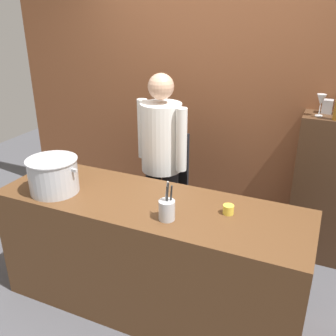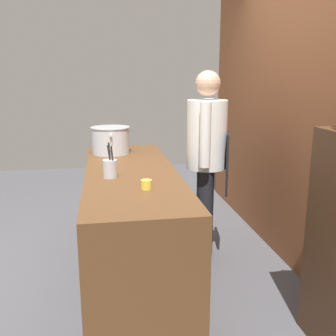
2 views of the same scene
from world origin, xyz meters
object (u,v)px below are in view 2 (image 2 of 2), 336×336
(stockpot_large, at_px, (111,140))
(butter_jar, at_px, (146,184))
(chef, at_px, (207,154))
(utensil_crock, at_px, (110,168))

(stockpot_large, relative_size, butter_jar, 5.84)
(chef, bearing_deg, stockpot_large, 77.29)
(butter_jar, bearing_deg, chef, 141.28)
(stockpot_large, bearing_deg, utensil_crock, -1.66)
(stockpot_large, height_order, utensil_crock, utensil_crock)
(stockpot_large, bearing_deg, chef, 59.04)
(chef, relative_size, stockpot_large, 3.94)
(chef, xyz_separation_m, butter_jar, (0.76, -0.61, -0.03))
(chef, xyz_separation_m, utensil_crock, (0.42, -0.83, 0.01))
(utensil_crock, relative_size, butter_jar, 3.59)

